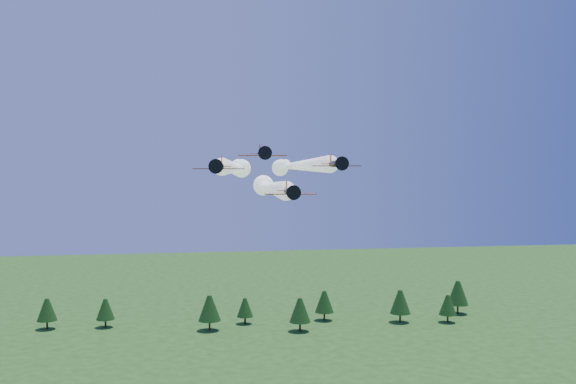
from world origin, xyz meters
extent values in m
cylinder|color=black|center=(0.85, -9.46, 46.21)|extent=(1.00, 4.68, 0.86)
cone|color=black|center=(0.77, -12.18, 46.21)|extent=(0.88, 0.80, 0.86)
cone|color=black|center=(0.76, -12.69, 46.21)|extent=(0.39, 0.40, 0.38)
cylinder|color=black|center=(0.75, -12.84, 46.21)|extent=(1.81, 0.09, 1.81)
cube|color=#CD4003|center=(0.84, -9.81, 45.93)|extent=(6.41, 1.35, 0.10)
cube|color=#CD4003|center=(0.94, -6.40, 46.25)|extent=(2.52, 0.80, 0.06)
cube|color=#CD4003|center=(0.94, -6.32, 46.94)|extent=(0.10, 0.82, 1.25)
ellipsoid|color=#93C3E4|center=(0.83, -10.24, 46.55)|extent=(0.65, 1.05, 0.54)
sphere|color=white|center=(1.69, 19.73, 46.21)|extent=(2.30, 2.30, 2.30)
sphere|color=white|center=(1.79, 23.37, 46.21)|extent=(3.00, 3.00, 3.00)
sphere|color=white|center=(1.90, 27.02, 46.21)|extent=(3.70, 3.70, 3.70)
cylinder|color=black|center=(-7.33, 0.30, 49.40)|extent=(1.81, 5.20, 0.95)
cone|color=black|center=(-7.84, -2.64, 49.40)|extent=(1.08, 1.00, 0.95)
cone|color=black|center=(-7.94, -3.20, 49.40)|extent=(0.48, 0.49, 0.42)
cylinder|color=black|center=(-7.97, -3.36, 49.40)|extent=(1.96, 0.38, 1.99)
cube|color=#CD4003|center=(-7.39, -0.08, 49.10)|extent=(7.12, 2.47, 0.11)
cube|color=#CD4003|center=(-6.75, 3.60, 49.45)|extent=(2.84, 1.27, 0.07)
cube|color=#CD4003|center=(-6.73, 3.70, 50.21)|extent=(0.24, 0.90, 1.37)
ellipsoid|color=#93C3E4|center=(-7.47, -0.54, 49.78)|extent=(0.87, 1.24, 0.59)
sphere|color=white|center=(-1.78, 31.95, 49.40)|extent=(2.30, 2.30, 2.30)
sphere|color=white|center=(-1.09, 35.90, 49.40)|extent=(3.00, 3.00, 3.00)
sphere|color=white|center=(-0.40, 39.86, 49.40)|extent=(3.70, 3.70, 3.70)
cylinder|color=black|center=(8.77, -1.25, 49.79)|extent=(0.96, 4.96, 0.92)
cone|color=black|center=(8.75, -4.13, 49.79)|extent=(0.92, 0.83, 0.92)
cone|color=black|center=(8.74, -4.68, 49.79)|extent=(0.41, 0.42, 0.40)
cylinder|color=black|center=(8.74, -4.84, 49.79)|extent=(1.92, 0.05, 1.92)
cube|color=#CD4003|center=(8.77, -1.61, 49.50)|extent=(6.79, 1.30, 0.11)
cube|color=#CD4003|center=(8.80, 2.01, 49.84)|extent=(2.66, 0.80, 0.06)
cube|color=#CD4003|center=(8.80, 2.10, 50.57)|extent=(0.09, 0.87, 1.33)
ellipsoid|color=#93C3E4|center=(8.76, -2.07, 50.16)|extent=(0.67, 1.11, 0.57)
sphere|color=white|center=(9.15, 41.97, 49.79)|extent=(2.30, 2.30, 2.30)
sphere|color=white|center=(9.20, 47.56, 49.79)|extent=(3.00, 3.00, 3.00)
sphere|color=white|center=(9.24, 53.16, 49.79)|extent=(3.70, 3.70, 3.70)
cylinder|color=black|center=(-0.61, 6.08, 51.36)|extent=(1.05, 5.18, 0.96)
cone|color=black|center=(-0.66, 3.07, 51.36)|extent=(0.97, 0.88, 0.96)
cone|color=black|center=(-0.67, 2.50, 51.36)|extent=(0.43, 0.44, 0.42)
cylinder|color=black|center=(-0.67, 2.33, 51.36)|extent=(2.01, 0.07, 2.01)
cube|color=#CD4003|center=(-0.61, 5.70, 51.06)|extent=(7.10, 1.42, 0.11)
cube|color=#CD4003|center=(-0.55, 9.48, 51.41)|extent=(2.79, 0.86, 0.07)
cube|color=#CD4003|center=(-0.54, 9.57, 52.18)|extent=(0.10, 0.91, 1.39)
ellipsoid|color=#93C3E4|center=(-0.62, 5.22, 51.75)|extent=(0.71, 1.16, 0.60)
cylinder|color=#382314|center=(57.23, 108.35, 1.46)|extent=(0.60, 0.60, 2.92)
cone|color=black|center=(57.23, 108.35, 6.66)|extent=(6.66, 6.66, 7.50)
cylinder|color=#382314|center=(-3.90, 107.99, 1.51)|extent=(0.60, 0.60, 3.02)
cone|color=black|center=(-3.90, 107.99, 6.90)|extent=(6.90, 6.90, 7.77)
cylinder|color=#382314|center=(23.21, 102.33, 1.42)|extent=(0.60, 0.60, 2.85)
cone|color=black|center=(23.21, 102.33, 6.51)|extent=(6.51, 6.51, 7.32)
cylinder|color=#382314|center=(7.66, 114.72, 1.15)|extent=(0.60, 0.60, 2.30)
cone|color=black|center=(7.66, 114.72, 5.26)|extent=(5.26, 5.26, 5.92)
cylinder|color=#382314|center=(80.92, 117.05, 1.58)|extent=(0.60, 0.60, 3.16)
cone|color=black|center=(80.92, 117.05, 7.21)|extent=(7.21, 7.21, 8.11)
cylinder|color=#382314|center=(-53.31, 117.99, 1.33)|extent=(0.60, 0.60, 2.66)
cone|color=black|center=(-53.31, 117.99, 6.09)|extent=(6.09, 6.09, 6.85)
cylinder|color=#382314|center=(72.35, 105.77, 1.24)|extent=(0.60, 0.60, 2.48)
cone|color=black|center=(72.35, 105.77, 5.67)|extent=(5.67, 5.67, 6.38)
cylinder|color=#382314|center=(33.71, 115.06, 1.35)|extent=(0.60, 0.60, 2.70)
cone|color=black|center=(33.71, 115.06, 6.18)|extent=(6.18, 6.18, 6.95)
cylinder|color=#382314|center=(-35.79, 117.36, 1.25)|extent=(0.60, 0.60, 2.49)
cone|color=black|center=(-35.79, 117.36, 5.70)|extent=(5.70, 5.70, 6.41)
camera|label=1|loc=(-12.63, -87.97, 48.75)|focal=40.00mm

